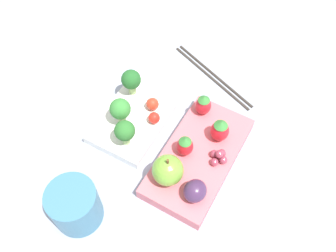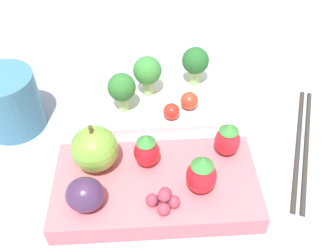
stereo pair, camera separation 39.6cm
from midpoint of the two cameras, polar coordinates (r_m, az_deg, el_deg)
name	(u,v)px [view 2 (the right image)]	position (r m, az deg, el deg)	size (l,w,h in m)	color
ground_plane	(163,146)	(0.55, 15.56, -15.90)	(4.00, 4.00, 0.00)	#939EB2
bento_box_savoury	(175,103)	(0.58, 15.85, -9.35)	(0.21, 0.14, 0.02)	white
bento_box_fruit	(160,187)	(0.51, 17.19, -22.27)	(0.23, 0.15, 0.03)	#DB6670
broccoli_floret_0	(195,62)	(0.58, 18.77, -3.92)	(0.04, 0.04, 0.06)	#93B770
broccoli_floret_1	(147,72)	(0.54, 12.92, -5.83)	(0.04, 0.04, 0.06)	#93B770
broccoli_floret_2	(122,89)	(0.52, 10.12, -8.77)	(0.04, 0.04, 0.05)	#93B770
cherry_tomato_0	(171,111)	(0.54, 16.59, -11.41)	(0.02, 0.02, 0.02)	red
cherry_tomato_1	(189,101)	(0.56, 18.52, -9.58)	(0.02, 0.02, 0.02)	red
apple	(95,149)	(0.47, 9.09, -18.79)	(0.05, 0.05, 0.06)	#70A838
strawberry_0	(228,139)	(0.52, 25.29, -15.68)	(0.03, 0.03, 0.04)	red
strawberry_1	(201,175)	(0.49, 23.61, -21.10)	(0.03, 0.03, 0.05)	red
strawberry_2	(147,150)	(0.48, 15.79, -18.36)	(0.03, 0.03, 0.04)	red
plum	(85,195)	(0.45, 9.32, -25.21)	(0.04, 0.04, 0.03)	#42284C
grape_cluster	(164,200)	(0.48, 19.33, -24.61)	(0.03, 0.03, 0.02)	#93384C
drinking_cup	(9,102)	(0.52, -5.85, -10.64)	(0.08, 0.08, 0.08)	teal
chopsticks_pair	(303,144)	(0.62, 31.98, -13.91)	(0.06, 0.21, 0.01)	#332D28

